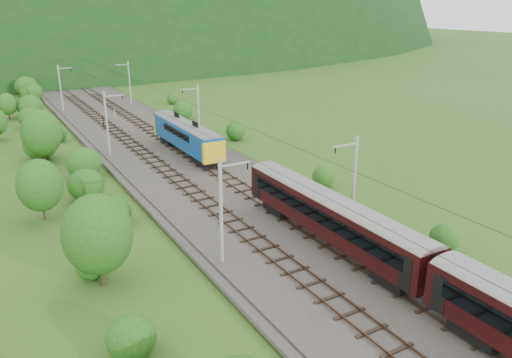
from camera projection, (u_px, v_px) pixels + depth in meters
ground at (291, 246)px, 40.19m from camera, size 600.00×600.00×0.00m
railbed at (234, 203)px, 48.30m from camera, size 14.00×220.00×0.30m
track_left at (211, 206)px, 47.09m from camera, size 2.40×220.00×0.27m
track_right at (255, 197)px, 49.36m from camera, size 2.40×220.00×0.27m
catenary_left at (107, 122)px, 61.91m from camera, size 2.54×192.28×8.00m
catenary_right at (198, 112)px, 67.70m from camera, size 2.54×192.28×8.00m
overhead_wires at (233, 133)px, 45.99m from camera, size 4.83×198.00×0.03m
mountain_main at (5, 42)px, 252.36m from camera, size 504.00×360.00×244.00m
hazard_post_near at (132, 128)px, 73.78m from camera, size 0.15×0.15×1.43m
hazard_post_far at (114, 113)px, 83.99m from camera, size 0.15×0.15×1.45m
signal at (103, 120)px, 76.24m from camera, size 0.25×0.25×2.24m
vegetation_left at (56, 167)px, 51.29m from camera, size 14.05×152.84×6.77m
vegetation_right at (304, 165)px, 56.06m from camera, size 6.25×104.73×2.95m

